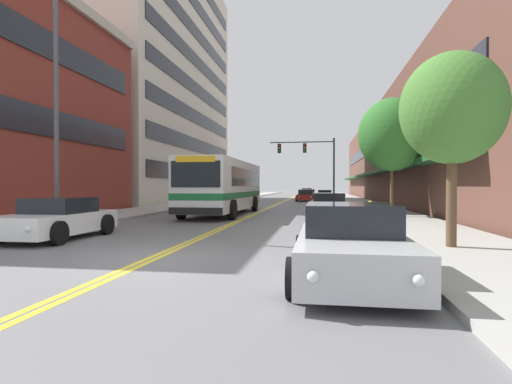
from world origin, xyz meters
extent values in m
plane|color=slate|center=(0.00, 37.00, 0.00)|extent=(240.00, 240.00, 0.00)
cube|color=#9E9B96|center=(-7.38, 37.00, 0.07)|extent=(3.76, 106.00, 0.13)
cube|color=#9E9B96|center=(7.38, 37.00, 0.07)|extent=(3.76, 106.00, 0.13)
cube|color=yellow|center=(-0.10, 37.00, 0.00)|extent=(0.14, 106.00, 0.01)
cube|color=yellow|center=(0.10, 37.00, 0.00)|extent=(0.14, 106.00, 0.01)
cube|color=black|center=(-9.47, 9.95, 4.81)|extent=(0.08, 14.87, 1.40)
cube|color=black|center=(-9.47, 9.95, 8.65)|extent=(0.08, 14.87, 1.40)
cube|color=beige|center=(-15.51, 34.08, 13.76)|extent=(12.00, 29.04, 27.53)
cube|color=black|center=(-9.47, 34.08, 3.06)|extent=(0.08, 26.72, 1.40)
cube|color=black|center=(-9.47, 34.08, 6.12)|extent=(0.08, 26.72, 1.40)
cube|color=black|center=(-9.47, 34.08, 9.18)|extent=(0.08, 26.72, 1.40)
cube|color=black|center=(-9.47, 34.08, 12.24)|extent=(0.08, 26.72, 1.40)
cube|color=black|center=(-9.47, 34.08, 15.29)|extent=(0.08, 26.72, 1.40)
cube|color=black|center=(-9.47, 34.08, 18.35)|extent=(0.08, 26.72, 1.40)
cube|color=black|center=(-9.47, 34.08, 21.41)|extent=(0.08, 26.72, 1.40)
cube|color=brown|center=(13.51, 37.00, 4.91)|extent=(8.00, 68.00, 9.82)
cube|color=#1E4C28|center=(8.96, 37.00, 2.90)|extent=(1.10, 61.20, 0.24)
cube|color=black|center=(9.47, 37.00, 6.09)|extent=(0.08, 61.20, 1.40)
cube|color=silver|center=(-1.73, 14.36, 1.71)|extent=(2.55, 10.96, 2.72)
cube|color=#196B33|center=(-1.73, 14.36, 1.17)|extent=(2.57, 10.98, 0.32)
cube|color=black|center=(-1.73, 14.91, 2.15)|extent=(2.58, 8.55, 0.98)
cube|color=black|center=(-1.73, 8.86, 2.20)|extent=(2.30, 0.04, 1.20)
cube|color=yellow|center=(-1.73, 8.85, 2.88)|extent=(1.84, 0.06, 0.28)
cube|color=black|center=(-1.73, 8.84, 0.53)|extent=(2.50, 0.08, 0.32)
cylinder|color=black|center=(-3.03, 10.63, 0.50)|extent=(0.30, 1.00, 1.00)
cylinder|color=black|center=(-0.42, 10.63, 0.50)|extent=(0.30, 1.00, 1.00)
cylinder|color=black|center=(-3.03, 17.37, 0.50)|extent=(0.30, 1.00, 1.00)
cylinder|color=black|center=(-0.42, 17.37, 0.50)|extent=(0.30, 1.00, 1.00)
cube|color=beige|center=(-4.39, 28.74, 0.47)|extent=(1.87, 4.24, 0.57)
cube|color=black|center=(-4.39, 28.91, 0.98)|extent=(1.61, 1.86, 0.46)
cylinder|color=black|center=(-5.35, 27.43, 0.33)|extent=(0.22, 0.66, 0.66)
cylinder|color=black|center=(-3.43, 27.43, 0.33)|extent=(0.22, 0.66, 0.66)
cylinder|color=black|center=(-5.35, 30.05, 0.33)|extent=(0.22, 0.66, 0.66)
cylinder|color=black|center=(-3.43, 30.05, 0.33)|extent=(0.22, 0.66, 0.66)
sphere|color=silver|center=(-5.04, 26.60, 0.50)|extent=(0.16, 0.16, 0.16)
sphere|color=silver|center=(-3.73, 26.60, 0.50)|extent=(0.16, 0.16, 0.16)
cube|color=red|center=(-5.06, 30.87, 0.50)|extent=(0.18, 0.04, 0.10)
cube|color=red|center=(-3.72, 30.87, 0.50)|extent=(0.18, 0.04, 0.10)
cube|color=white|center=(-4.41, 2.98, 0.50)|extent=(1.90, 4.14, 0.62)
cube|color=black|center=(-4.41, 3.15, 1.05)|extent=(1.63, 1.82, 0.48)
cylinder|color=black|center=(-3.44, 1.70, 0.34)|extent=(0.22, 0.69, 0.69)
cylinder|color=black|center=(-5.38, 4.27, 0.34)|extent=(0.22, 0.69, 0.69)
cylinder|color=black|center=(-3.44, 4.27, 0.34)|extent=(0.22, 0.69, 0.69)
sphere|color=silver|center=(-3.74, 0.89, 0.53)|extent=(0.16, 0.16, 0.16)
cube|color=red|center=(-5.09, 5.07, 0.53)|extent=(0.18, 0.04, 0.10)
cube|color=red|center=(-3.73, 5.07, 0.53)|extent=(0.18, 0.04, 0.10)
cube|color=#B7B7BC|center=(4.33, -1.24, 0.49)|extent=(1.80, 4.27, 0.65)
cube|color=black|center=(4.33, -1.07, 1.08)|extent=(1.54, 1.88, 0.53)
cylinder|color=black|center=(3.41, -2.56, 0.31)|extent=(0.22, 0.62, 0.62)
cylinder|color=black|center=(5.25, -2.56, 0.31)|extent=(0.22, 0.62, 0.62)
cylinder|color=black|center=(3.41, 0.09, 0.31)|extent=(0.22, 0.62, 0.62)
cylinder|color=black|center=(5.25, 0.09, 0.31)|extent=(0.22, 0.62, 0.62)
sphere|color=silver|center=(3.70, -3.39, 0.53)|extent=(0.16, 0.16, 0.16)
sphere|color=silver|center=(4.96, -3.39, 0.53)|extent=(0.16, 0.16, 0.16)
cube|color=red|center=(3.68, 0.91, 0.53)|extent=(0.18, 0.04, 0.10)
cube|color=red|center=(4.98, 0.91, 0.53)|extent=(0.18, 0.04, 0.10)
cube|color=black|center=(4.27, 12.64, 0.53)|extent=(1.84, 4.71, 0.68)
cube|color=black|center=(4.27, 12.82, 1.08)|extent=(1.58, 2.07, 0.43)
cylinder|color=black|center=(3.32, 11.18, 0.34)|extent=(0.22, 0.68, 0.68)
cylinder|color=black|center=(5.21, 11.18, 0.34)|extent=(0.22, 0.68, 0.68)
cylinder|color=black|center=(3.32, 14.10, 0.34)|extent=(0.22, 0.68, 0.68)
cylinder|color=black|center=(5.21, 14.10, 0.34)|extent=(0.22, 0.68, 0.68)
sphere|color=silver|center=(3.62, 10.26, 0.56)|extent=(0.16, 0.16, 0.16)
sphere|color=silver|center=(4.91, 10.26, 0.56)|extent=(0.16, 0.16, 0.16)
cube|color=red|center=(3.60, 15.00, 0.56)|extent=(0.18, 0.04, 0.10)
cube|color=red|center=(4.93, 15.00, 0.56)|extent=(0.18, 0.04, 0.10)
cube|color=#BCAD89|center=(4.43, 40.56, 0.45)|extent=(1.84, 4.17, 0.56)
cube|color=black|center=(4.43, 40.73, 0.95)|extent=(1.58, 1.83, 0.45)
cylinder|color=black|center=(3.49, 39.27, 0.30)|extent=(0.22, 0.60, 0.60)
cylinder|color=black|center=(5.37, 39.27, 0.30)|extent=(0.22, 0.60, 0.60)
cylinder|color=black|center=(3.49, 41.85, 0.30)|extent=(0.22, 0.60, 0.60)
cylinder|color=black|center=(5.37, 41.85, 0.30)|extent=(0.22, 0.60, 0.60)
sphere|color=silver|center=(3.79, 38.45, 0.47)|extent=(0.16, 0.16, 0.16)
sphere|color=silver|center=(5.07, 38.45, 0.47)|extent=(0.16, 0.16, 0.16)
cube|color=red|center=(3.77, 42.65, 0.47)|extent=(0.18, 0.04, 0.10)
cube|color=red|center=(5.09, 42.65, 0.47)|extent=(0.18, 0.04, 0.10)
cube|color=maroon|center=(2.31, 35.57, 0.45)|extent=(1.82, 4.10, 0.56)
cube|color=black|center=(2.31, 35.73, 1.00)|extent=(1.56, 1.80, 0.54)
cylinder|color=black|center=(1.38, 34.30, 0.32)|extent=(0.22, 0.63, 0.63)
cylinder|color=black|center=(3.24, 34.30, 0.32)|extent=(0.22, 0.63, 0.63)
cylinder|color=black|center=(1.38, 36.84, 0.32)|extent=(0.22, 0.63, 0.63)
cylinder|color=black|center=(3.24, 36.84, 0.32)|extent=(0.22, 0.63, 0.63)
sphere|color=silver|center=(1.67, 33.50, 0.48)|extent=(0.16, 0.16, 0.16)
sphere|color=silver|center=(2.94, 33.50, 0.48)|extent=(0.16, 0.16, 0.16)
cube|color=red|center=(1.65, 37.63, 0.48)|extent=(0.18, 0.04, 0.10)
cube|color=red|center=(2.96, 37.63, 0.48)|extent=(0.18, 0.04, 0.10)
cube|color=#475675|center=(1.82, 56.40, 0.47)|extent=(1.76, 4.11, 0.61)
cube|color=black|center=(1.82, 56.56, 1.03)|extent=(1.51, 1.81, 0.51)
cylinder|color=black|center=(0.92, 55.12, 0.31)|extent=(0.22, 0.61, 0.61)
cylinder|color=black|center=(2.72, 55.12, 0.31)|extent=(0.22, 0.61, 0.61)
cylinder|color=black|center=(0.92, 57.67, 0.31)|extent=(0.22, 0.61, 0.61)
cylinder|color=black|center=(2.72, 57.67, 0.31)|extent=(0.22, 0.61, 0.61)
sphere|color=silver|center=(1.21, 54.32, 0.50)|extent=(0.16, 0.16, 0.16)
sphere|color=silver|center=(2.43, 54.32, 0.50)|extent=(0.16, 0.16, 0.16)
cube|color=red|center=(1.19, 58.46, 0.50)|extent=(0.18, 0.04, 0.10)
cube|color=red|center=(2.45, 58.46, 0.50)|extent=(0.18, 0.04, 0.10)
cube|color=#38383D|center=(2.39, 41.68, 0.48)|extent=(1.89, 4.26, 0.57)
cube|color=black|center=(2.39, 41.85, 1.00)|extent=(1.62, 1.87, 0.48)
cylinder|color=black|center=(1.43, 40.36, 0.35)|extent=(0.22, 0.70, 0.70)
cylinder|color=black|center=(3.36, 40.36, 0.35)|extent=(0.22, 0.70, 0.70)
cylinder|color=black|center=(1.43, 43.00, 0.35)|extent=(0.22, 0.70, 0.70)
cylinder|color=black|center=(3.36, 43.00, 0.35)|extent=(0.22, 0.70, 0.70)
sphere|color=silver|center=(1.73, 39.53, 0.50)|extent=(0.16, 0.16, 0.16)
sphere|color=silver|center=(3.05, 39.53, 0.50)|extent=(0.16, 0.16, 0.16)
cube|color=red|center=(1.71, 43.82, 0.50)|extent=(0.18, 0.04, 0.10)
cube|color=red|center=(3.07, 43.82, 0.50)|extent=(0.18, 0.04, 0.10)
cylinder|color=#47474C|center=(5.20, 31.58, 3.19)|extent=(0.18, 0.18, 6.39)
cylinder|color=#47474C|center=(2.02, 31.58, 6.04)|extent=(6.35, 0.11, 0.11)
cube|color=black|center=(2.34, 31.58, 5.44)|extent=(0.34, 0.26, 0.92)
sphere|color=red|center=(2.34, 31.42, 5.71)|extent=(0.18, 0.18, 0.18)
sphere|color=yellow|center=(2.34, 31.42, 5.44)|extent=(0.18, 0.18, 0.18)
sphere|color=green|center=(2.34, 31.42, 5.16)|extent=(0.18, 0.18, 0.18)
cylinder|color=black|center=(2.34, 31.58, 5.97)|extent=(0.02, 0.02, 0.14)
cube|color=black|center=(-0.20, 31.58, 5.44)|extent=(0.34, 0.26, 0.92)
sphere|color=red|center=(-0.20, 31.42, 5.71)|extent=(0.18, 0.18, 0.18)
sphere|color=yellow|center=(-0.20, 31.42, 5.44)|extent=(0.18, 0.18, 0.18)
sphere|color=green|center=(-0.20, 31.42, 5.16)|extent=(0.18, 0.18, 0.18)
cylinder|color=black|center=(-0.20, 31.58, 5.97)|extent=(0.02, 0.02, 0.14)
cylinder|color=#47474C|center=(-5.30, 4.25, 4.65)|extent=(0.16, 0.16, 9.31)
cylinder|color=brown|center=(7.06, 2.24, 1.33)|extent=(0.25, 0.25, 2.40)
ellipsoid|color=#42752D|center=(7.06, 2.24, 3.61)|extent=(2.53, 2.53, 2.79)
cylinder|color=brown|center=(7.43, 12.72, 1.49)|extent=(0.16, 0.16, 2.71)
ellipsoid|color=#2D6B28|center=(7.43, 12.72, 4.28)|extent=(3.38, 3.38, 3.71)
cylinder|color=yellow|center=(5.95, 9.30, 0.50)|extent=(0.23, 0.23, 0.73)
sphere|color=yellow|center=(5.95, 9.30, 0.92)|extent=(0.21, 0.21, 0.21)
cylinder|color=yellow|center=(5.80, 9.30, 0.58)|extent=(0.08, 0.10, 0.10)
camera|label=1|loc=(3.78, -8.43, 1.67)|focal=28.00mm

